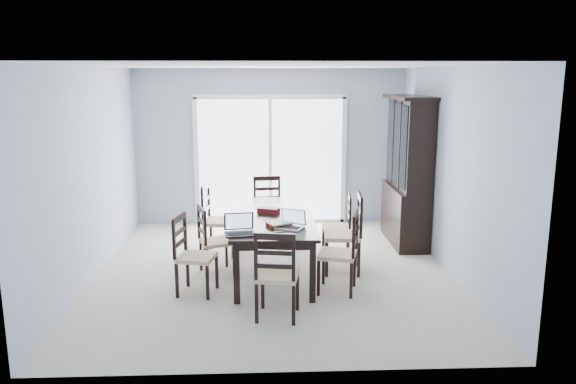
# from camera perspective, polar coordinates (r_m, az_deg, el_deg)

# --- Properties ---
(floor) EXTENTS (5.00, 5.00, 0.00)m
(floor) POSITION_cam_1_polar(r_m,az_deg,el_deg) (7.32, -1.50, -8.10)
(floor) COLOR beige
(floor) RESTS_ON ground
(ceiling) EXTENTS (5.00, 5.00, 0.00)m
(ceiling) POSITION_cam_1_polar(r_m,az_deg,el_deg) (6.88, -1.62, 12.69)
(ceiling) COLOR white
(ceiling) RESTS_ON back_wall
(back_wall) EXTENTS (4.50, 0.02, 2.60)m
(back_wall) POSITION_cam_1_polar(r_m,az_deg,el_deg) (9.46, -1.81, 4.57)
(back_wall) COLOR #9DA9BC
(back_wall) RESTS_ON floor
(wall_left) EXTENTS (0.02, 5.00, 2.60)m
(wall_left) POSITION_cam_1_polar(r_m,az_deg,el_deg) (7.31, -19.50, 1.73)
(wall_left) COLOR #9DA9BC
(wall_left) RESTS_ON floor
(wall_right) EXTENTS (0.02, 5.00, 2.60)m
(wall_right) POSITION_cam_1_polar(r_m,az_deg,el_deg) (7.37, 16.21, 2.02)
(wall_right) COLOR #9DA9BC
(wall_right) RESTS_ON floor
(balcony) EXTENTS (4.50, 2.00, 0.10)m
(balcony) POSITION_cam_1_polar(r_m,az_deg,el_deg) (10.69, -1.83, -1.94)
(balcony) COLOR gray
(balcony) RESTS_ON ground
(railing) EXTENTS (4.50, 0.06, 1.10)m
(railing) POSITION_cam_1_polar(r_m,az_deg,el_deg) (11.55, -1.91, 2.14)
(railing) COLOR #99999E
(railing) RESTS_ON balcony
(dining_table) EXTENTS (1.00, 2.20, 0.75)m
(dining_table) POSITION_cam_1_polar(r_m,az_deg,el_deg) (7.12, -1.53, -3.00)
(dining_table) COLOR black
(dining_table) RESTS_ON floor
(china_hutch) EXTENTS (0.50, 1.38, 2.20)m
(china_hutch) POSITION_cam_1_polar(r_m,az_deg,el_deg) (8.53, 12.04, 1.96)
(china_hutch) COLOR black
(china_hutch) RESTS_ON floor
(sliding_door) EXTENTS (2.52, 0.05, 2.18)m
(sliding_door) POSITION_cam_1_polar(r_m,az_deg,el_deg) (9.47, -1.80, 3.27)
(sliding_door) COLOR silver
(sliding_door) RESTS_ON floor
(chair_left_near) EXTENTS (0.49, 0.48, 1.07)m
(chair_left_near) POSITION_cam_1_polar(r_m,az_deg,el_deg) (6.58, -10.06, -5.43)
(chair_left_near) COLOR black
(chair_left_near) RESTS_ON floor
(chair_left_mid) EXTENTS (0.50, 0.49, 1.01)m
(chair_left_mid) POSITION_cam_1_polar(r_m,az_deg,el_deg) (7.16, -7.96, -4.16)
(chair_left_mid) COLOR black
(chair_left_mid) RESTS_ON floor
(chair_left_far) EXTENTS (0.50, 0.49, 1.15)m
(chair_left_far) POSITION_cam_1_polar(r_m,az_deg,el_deg) (7.94, -7.53, -2.00)
(chair_left_far) COLOR black
(chair_left_far) RESTS_ON floor
(chair_right_near) EXTENTS (0.52, 0.51, 1.11)m
(chair_right_near) POSITION_cam_1_polar(r_m,az_deg,el_deg) (6.53, 5.88, -5.25)
(chair_right_near) COLOR black
(chair_right_near) RESTS_ON floor
(chair_right_mid) EXTENTS (0.49, 0.48, 1.18)m
(chair_right_mid) POSITION_cam_1_polar(r_m,az_deg,el_deg) (7.19, 6.36, -3.33)
(chair_right_mid) COLOR black
(chair_right_mid) RESTS_ON floor
(chair_right_far) EXTENTS (0.43, 0.42, 1.02)m
(chair_right_far) POSITION_cam_1_polar(r_m,az_deg,el_deg) (7.81, 5.53, -2.75)
(chair_right_far) COLOR black
(chair_right_far) RESTS_ON floor
(chair_end_near) EXTENTS (0.48, 0.49, 1.12)m
(chair_end_near) POSITION_cam_1_polar(r_m,az_deg,el_deg) (5.75, -1.21, -7.53)
(chair_end_near) COLOR black
(chair_end_near) RESTS_ON floor
(chair_end_far) EXTENTS (0.47, 0.48, 1.12)m
(chair_end_far) POSITION_cam_1_polar(r_m,az_deg,el_deg) (8.60, -2.07, -0.96)
(chair_end_far) COLOR black
(chair_end_far) RESTS_ON floor
(laptop_dark) EXTENTS (0.36, 0.28, 0.23)m
(laptop_dark) POSITION_cam_1_polar(r_m,az_deg,el_deg) (6.26, -4.89, -3.88)
(laptop_dark) COLOR black
(laptop_dark) RESTS_ON dining_table
(laptop_silver) EXTENTS (0.37, 0.32, 0.21)m
(laptop_silver) POSITION_cam_1_polar(r_m,az_deg,el_deg) (6.50, 0.15, -3.30)
(laptop_silver) COLOR silver
(laptop_silver) RESTS_ON dining_table
(book_stack) EXTENTS (0.36, 0.33, 0.05)m
(book_stack) POSITION_cam_1_polar(r_m,az_deg,el_deg) (6.62, -0.90, -3.25)
(book_stack) COLOR maroon
(book_stack) RESTS_ON dining_table
(cell_phone) EXTENTS (0.12, 0.06, 0.01)m
(cell_phone) POSITION_cam_1_polar(r_m,az_deg,el_deg) (6.35, -1.01, -4.08)
(cell_phone) COLOR black
(cell_phone) RESTS_ON dining_table
(game_box) EXTENTS (0.30, 0.23, 0.07)m
(game_box) POSITION_cam_1_polar(r_m,az_deg,el_deg) (7.22, -1.98, -1.89)
(game_box) COLOR #4A0E0F
(game_box) RESTS_ON dining_table
(hot_tub) EXTENTS (2.31, 2.14, 1.04)m
(hot_tub) POSITION_cam_1_polar(r_m,az_deg,el_deg) (10.78, -6.04, 1.22)
(hot_tub) COLOR brown
(hot_tub) RESTS_ON balcony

